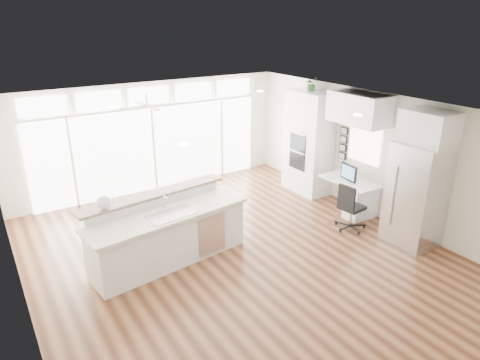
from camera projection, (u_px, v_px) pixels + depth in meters
floor at (238, 257)px, 7.90m from camera, size 7.00×8.00×0.02m
ceiling at (238, 112)px, 6.93m from camera, size 7.00×8.00×0.02m
wall_back at (152, 137)px, 10.56m from camera, size 7.00×0.04×2.70m
wall_front at (453, 316)px, 4.27m from camera, size 7.00×0.04×2.70m
wall_left at (15, 243)px, 5.65m from camera, size 0.04×8.00×2.70m
wall_right at (376, 155)px, 9.18m from camera, size 0.04×8.00×2.70m
glass_wall at (153, 149)px, 10.62m from camera, size 5.80×0.06×2.08m
transom_row at (149, 96)px, 10.14m from camera, size 5.90×0.06×0.40m
desk_window at (365, 143)px, 9.32m from camera, size 0.04×0.85×0.85m
ceiling_fan at (147, 101)px, 8.96m from camera, size 1.16×1.16×0.32m
recessed_lights at (232, 111)px, 7.09m from camera, size 3.40×3.00×0.02m
oven_cabinet at (308, 143)px, 10.46m from camera, size 0.64×1.20×2.50m
desk_nook at (349, 196)px, 9.58m from camera, size 0.72×1.30×0.76m
upper_cabinets at (359, 109)px, 8.89m from camera, size 0.64×1.30×0.64m
refrigerator at (416, 195)px, 8.05m from camera, size 0.76×0.90×2.00m
fridge_cabinet at (429, 127)px, 7.61m from camera, size 0.64×0.90×0.60m
framed_photos at (343, 143)px, 9.86m from camera, size 0.06×0.22×0.80m
kitchen_island at (169, 232)px, 7.56m from camera, size 3.06×1.47×1.17m
rug at (348, 221)px, 9.26m from camera, size 1.02×0.88×0.01m
office_chair at (352, 207)px, 8.75m from camera, size 0.57×0.53×1.00m
fishbowl at (104, 202)px, 7.02m from camera, size 0.29×0.29×0.24m
monitor at (349, 172)px, 9.33m from camera, size 0.13×0.49×0.40m
keyboard at (342, 182)px, 9.31m from camera, size 0.15×0.32×0.02m
potted_plant at (311, 86)px, 9.96m from camera, size 0.32×0.35×0.26m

